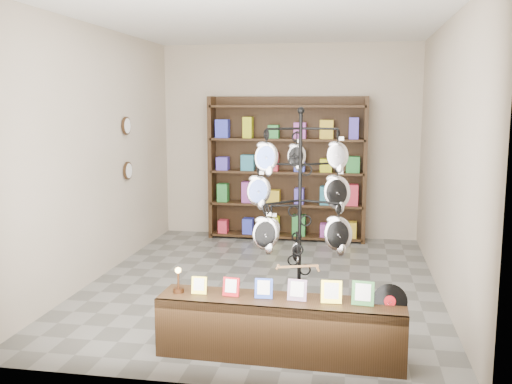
% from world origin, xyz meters
% --- Properties ---
extents(ground, '(5.00, 5.00, 0.00)m').
position_xyz_m(ground, '(0.00, 0.00, 0.00)').
color(ground, slate).
rests_on(ground, ground).
extents(room_envelope, '(5.00, 5.00, 5.00)m').
position_xyz_m(room_envelope, '(0.00, 0.00, 1.85)').
color(room_envelope, '#BEAD99').
rests_on(room_envelope, ground).
extents(display_tree, '(1.07, 1.03, 2.06)m').
position_xyz_m(display_tree, '(0.53, -1.14, 1.19)').
color(display_tree, black).
rests_on(display_tree, ground).
extents(front_shelf, '(2.05, 0.47, 0.72)m').
position_xyz_m(front_shelf, '(0.46, -1.92, 0.25)').
color(front_shelf, black).
rests_on(front_shelf, ground).
extents(back_shelving, '(2.42, 0.36, 2.20)m').
position_xyz_m(back_shelving, '(0.00, 2.30, 1.03)').
color(back_shelving, black).
rests_on(back_shelving, ground).
extents(wall_clocks, '(0.03, 0.24, 0.84)m').
position_xyz_m(wall_clocks, '(-1.97, 0.80, 1.50)').
color(wall_clocks, black).
rests_on(wall_clocks, ground).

